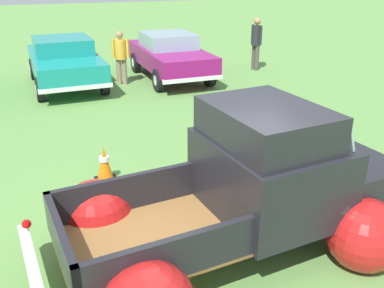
# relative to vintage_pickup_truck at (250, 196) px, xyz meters

# --- Properties ---
(ground_plane) EXTENTS (80.00, 80.00, 0.00)m
(ground_plane) POSITION_rel_vintage_pickup_truck_xyz_m (-0.38, -0.06, -0.76)
(ground_plane) COLOR #609347
(vintage_pickup_truck) EXTENTS (4.84, 3.27, 1.96)m
(vintage_pickup_truck) POSITION_rel_vintage_pickup_truck_xyz_m (0.00, 0.00, 0.00)
(vintage_pickup_truck) COLOR black
(vintage_pickup_truck) RESTS_ON ground
(show_car_1) EXTENTS (2.22, 4.29, 1.43)m
(show_car_1) POSITION_rel_vintage_pickup_truck_xyz_m (-1.78, 9.15, 0.03)
(show_car_1) COLOR black
(show_car_1) RESTS_ON ground
(show_car_2) EXTENTS (2.02, 4.23, 1.43)m
(show_car_2) POSITION_rel_vintage_pickup_truck_xyz_m (1.46, 9.07, 0.02)
(show_car_2) COLOR black
(show_car_2) RESTS_ON ground
(spectator_0) EXTENTS (0.41, 0.54, 1.77)m
(spectator_0) POSITION_rel_vintage_pickup_truck_xyz_m (4.63, 9.35, 0.26)
(spectator_0) COLOR #4C4742
(spectator_0) RESTS_ON ground
(spectator_1) EXTENTS (0.53, 0.44, 1.61)m
(spectator_1) POSITION_rel_vintage_pickup_truck_xyz_m (-0.14, 8.83, 0.15)
(spectator_1) COLOR gray
(spectator_1) RESTS_ON ground
(lane_cone_0) EXTENTS (0.36, 0.36, 0.63)m
(lane_cone_0) POSITION_rel_vintage_pickup_truck_xyz_m (-1.52, 2.46, -0.45)
(lane_cone_0) COLOR black
(lane_cone_0) RESTS_ON ground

